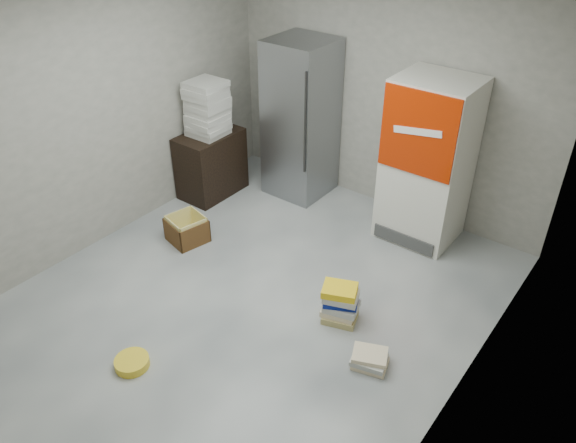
# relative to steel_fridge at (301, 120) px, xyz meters

# --- Properties ---
(ground) EXTENTS (5.00, 5.00, 0.00)m
(ground) POSITION_rel_steel_fridge_xyz_m (0.90, -2.13, -0.95)
(ground) COLOR beige
(ground) RESTS_ON ground
(room_shell) EXTENTS (4.04, 5.04, 2.82)m
(room_shell) POSITION_rel_steel_fridge_xyz_m (0.90, -2.13, 0.85)
(room_shell) COLOR #A6A096
(room_shell) RESTS_ON ground
(steel_fridge) EXTENTS (0.70, 0.72, 1.90)m
(steel_fridge) POSITION_rel_steel_fridge_xyz_m (0.00, 0.00, 0.00)
(steel_fridge) COLOR gray
(steel_fridge) RESTS_ON ground
(coke_cooler) EXTENTS (0.80, 0.73, 1.80)m
(coke_cooler) POSITION_rel_steel_fridge_xyz_m (1.65, -0.01, -0.05)
(coke_cooler) COLOR silver
(coke_cooler) RESTS_ON ground
(wood_shelf) EXTENTS (0.50, 0.80, 0.80)m
(wood_shelf) POSITION_rel_steel_fridge_xyz_m (-0.83, -0.73, -0.55)
(wood_shelf) COLOR black
(wood_shelf) RESTS_ON ground
(supply_box_stack) EXTENTS (0.43, 0.44, 0.65)m
(supply_box_stack) POSITION_rel_steel_fridge_xyz_m (-0.82, -0.73, 0.17)
(supply_box_stack) COLOR beige
(supply_box_stack) RESTS_ON wood_shelf
(phonebook_stack_main) EXTENTS (0.39, 0.37, 0.38)m
(phonebook_stack_main) POSITION_rel_steel_fridge_xyz_m (1.72, -1.72, -0.76)
(phonebook_stack_main) COLOR tan
(phonebook_stack_main) RESTS_ON ground
(phonebook_stack_side) EXTENTS (0.36, 0.32, 0.13)m
(phonebook_stack_side) POSITION_rel_steel_fridge_xyz_m (2.22, -2.04, -0.89)
(phonebook_stack_side) COLOR beige
(phonebook_stack_side) RESTS_ON ground
(cardboard_box) EXTENTS (0.45, 0.45, 0.30)m
(cardboard_box) POSITION_rel_steel_fridge_xyz_m (-0.31, -1.68, -0.83)
(cardboard_box) COLOR yellow
(cardboard_box) RESTS_ON ground
(bucket_lid) EXTENTS (0.38, 0.38, 0.08)m
(bucket_lid) POSITION_rel_steel_fridge_xyz_m (0.64, -3.25, -0.91)
(bucket_lid) COLOR yellow
(bucket_lid) RESTS_ON ground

